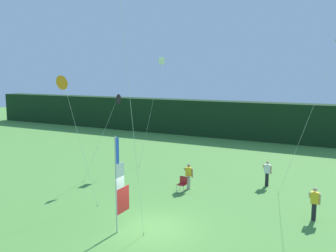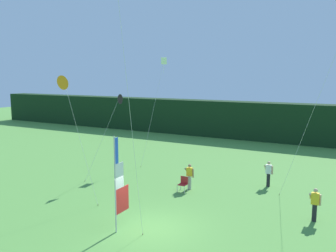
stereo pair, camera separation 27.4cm
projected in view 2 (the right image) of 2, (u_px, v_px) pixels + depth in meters
The scene contains 10 objects.
ground_plane at pixel (152, 228), 16.31m from camera, with size 120.00×120.00×0.00m, color #518E3D.
distant_treeline at pixel (272, 122), 37.65m from camera, with size 80.00×2.40×4.09m, color black.
banner_flag at pixel (119, 185), 15.86m from camera, with size 0.06×1.03×4.40m.
person_near_banner at pixel (190, 176), 21.82m from camera, with size 0.55×0.48×1.59m.
person_mid_field at pixel (315, 204), 17.02m from camera, with size 0.55×0.48×1.64m.
person_far_left at pixel (269, 173), 22.34m from camera, with size 0.55×0.48×1.63m.
folding_chair at pixel (183, 183), 21.49m from camera, with size 0.51×0.51×0.89m.
kite_orange_delta_1 at pixel (64, 82), 18.82m from camera, with size 2.24×0.51×7.05m.
kite_white_diamond_2 at pixel (162, 71), 29.16m from camera, with size 0.56×4.09×8.46m.
kite_black_delta_3 at pixel (119, 99), 24.30m from camera, with size 1.31×2.77×5.72m.
Camera 2 is at (8.00, -13.25, 7.02)m, focal length 37.84 mm.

